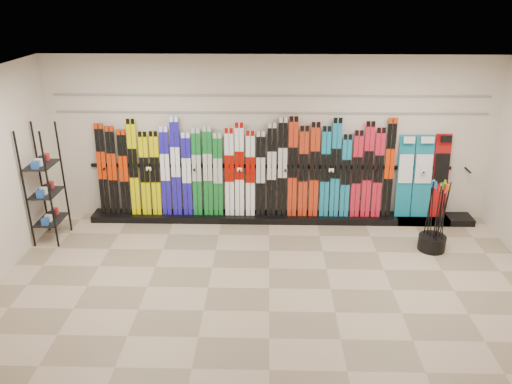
{
  "coord_description": "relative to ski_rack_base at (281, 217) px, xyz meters",
  "views": [
    {
      "loc": [
        -0.04,
        -6.15,
        4.06
      ],
      "look_at": [
        -0.22,
        1.0,
        1.1
      ],
      "focal_mm": 35.0,
      "sensor_mm": 36.0,
      "label": 1
    }
  ],
  "objects": [
    {
      "name": "skis",
      "position": [
        -0.65,
        0.03,
        0.9
      ],
      "size": [
        5.37,
        0.19,
        1.84
      ],
      "color": "black",
      "rests_on": "ski_rack_base"
    },
    {
      "name": "floor",
      "position": [
        -0.22,
        -2.28,
        -0.06
      ],
      "size": [
        8.0,
        8.0,
        0.0
      ],
      "primitive_type": "plane",
      "color": "gray",
      "rests_on": "ground"
    },
    {
      "name": "slatwall_rail_1",
      "position": [
        -0.22,
        0.2,
        2.24
      ],
      "size": [
        7.6,
        0.02,
        0.03
      ],
      "primitive_type": "cube",
      "color": "gray",
      "rests_on": "back_wall"
    },
    {
      "name": "back_wall",
      "position": [
        -0.22,
        0.22,
        1.44
      ],
      "size": [
        8.0,
        0.0,
        8.0
      ],
      "primitive_type": "plane",
      "rotation": [
        1.57,
        0.0,
        0.0
      ],
      "color": "beige",
      "rests_on": "floor"
    },
    {
      "name": "ski_poles",
      "position": [
        2.48,
        -1.05,
        0.55
      ],
      "size": [
        0.3,
        0.33,
        1.18
      ],
      "color": "black",
      "rests_on": "pole_bin"
    },
    {
      "name": "pole_bin",
      "position": [
        2.47,
        -1.05,
        0.07
      ],
      "size": [
        0.44,
        0.44,
        0.25
      ],
      "primitive_type": "cylinder",
      "color": "black",
      "rests_on": "floor"
    },
    {
      "name": "accessory_rack",
      "position": [
        -3.97,
        -0.8,
        0.94
      ],
      "size": [
        0.4,
        0.6,
        2.0
      ],
      "primitive_type": "cube",
      "color": "black",
      "rests_on": "floor"
    },
    {
      "name": "ski_rack_base",
      "position": [
        0.0,
        0.0,
        0.0
      ],
      "size": [
        8.0,
        0.4,
        0.12
      ],
      "primitive_type": "cube",
      "color": "black",
      "rests_on": "floor"
    },
    {
      "name": "slatwall_rail_0",
      "position": [
        -0.22,
        0.2,
        1.94
      ],
      "size": [
        7.6,
        0.02,
        0.03
      ],
      "primitive_type": "cube",
      "color": "gray",
      "rests_on": "back_wall"
    },
    {
      "name": "ceiling",
      "position": [
        -0.22,
        -2.28,
        2.94
      ],
      "size": [
        8.0,
        8.0,
        0.0
      ],
      "primitive_type": "plane",
      "rotation": [
        3.14,
        0.0,
        0.0
      ],
      "color": "silver",
      "rests_on": "back_wall"
    },
    {
      "name": "snowboards",
      "position": [
        2.55,
        0.08,
        0.81
      ],
      "size": [
        0.92,
        0.24,
        1.52
      ],
      "color": "#14728C",
      "rests_on": "ski_rack_base"
    }
  ]
}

